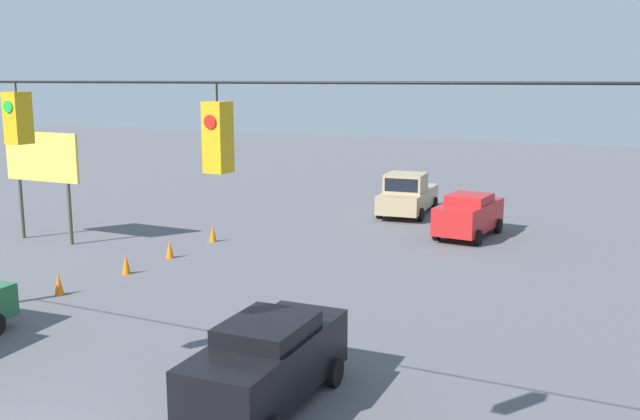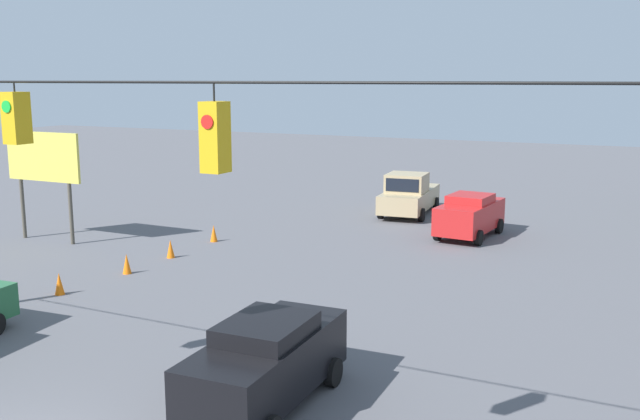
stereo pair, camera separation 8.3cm
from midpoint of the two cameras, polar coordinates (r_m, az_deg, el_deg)
overhead_signal_span at (r=13.18m, az=-22.47°, el=0.48°), size 22.75×0.38×7.50m
pickup_truck_tan_withflow_deep at (r=35.83m, az=6.96°, el=1.20°), size 2.63×5.41×2.12m
sedan_black_crossing_near at (r=14.97m, az=-4.34°, el=-12.02°), size 2.06×4.64×1.88m
sedan_red_oncoming_deep at (r=31.17m, az=11.74°, el=-0.37°), size 2.29×4.35×1.84m
traffic_cone_second at (r=23.93m, az=-20.26°, el=-5.58°), size 0.31×0.31×0.70m
traffic_cone_third at (r=25.74m, az=-15.34°, el=-4.19°), size 0.31×0.31×0.70m
traffic_cone_fourth at (r=27.61m, az=-12.01°, el=-3.06°), size 0.31×0.31×0.70m
traffic_cone_fifth at (r=30.01m, az=-8.64°, el=-1.86°), size 0.31×0.31×0.70m
roadside_billboard at (r=31.47m, az=-21.43°, el=3.49°), size 3.90×0.16×4.55m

